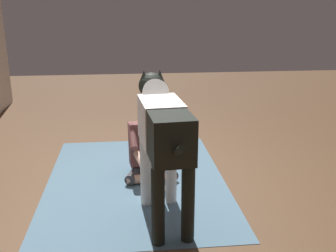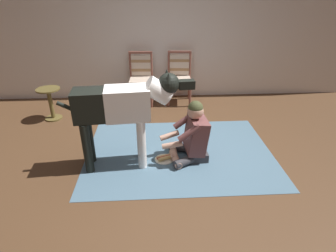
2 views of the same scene
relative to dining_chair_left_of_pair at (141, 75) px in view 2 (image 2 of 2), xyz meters
name	(u,v)px [view 2 (image 2 of 2)]	position (x,y,z in m)	size (l,w,h in m)	color
ground_plane	(170,162)	(0.43, -2.19, -0.54)	(13.76, 13.76, 0.00)	#503621
back_wall	(162,32)	(0.43, 0.34, 0.76)	(7.95, 0.10, 2.60)	silver
area_rug	(179,152)	(0.58, -1.96, -0.54)	(2.58, 1.88, 0.01)	slate
dining_chair_left_of_pair	(141,75)	(0.00, 0.00, 0.00)	(0.48, 0.48, 0.98)	brown
dining_chair_right_of_pair	(179,75)	(0.75, 0.00, 0.00)	(0.49, 0.50, 0.98)	brown
person_sitting_on_floor	(192,136)	(0.73, -2.10, -0.20)	(0.64, 0.58, 0.83)	#353438
large_dog	(123,107)	(-0.14, -2.17, 0.26)	(1.62, 0.41, 1.22)	white
hot_dog_on_plate	(164,158)	(0.36, -2.13, -0.52)	(0.26, 0.26, 0.06)	silver
round_side_table	(50,101)	(-1.54, -0.73, -0.21)	(0.39, 0.39, 0.56)	brown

